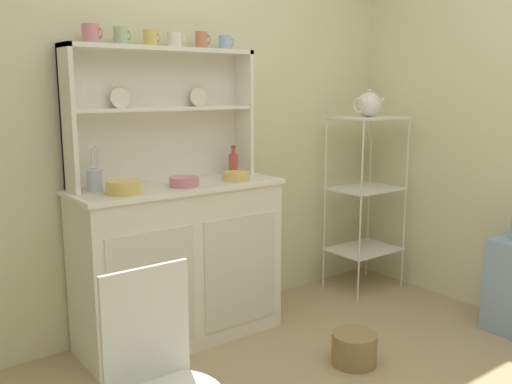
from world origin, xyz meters
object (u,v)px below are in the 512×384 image
wire_chair (159,373)px  utensil_jar (95,179)px  porcelain_teapot (369,104)px  hutch_shelf_unit (161,104)px  jam_bottle (233,164)px  cup_rose_0 (91,34)px  hutch_cabinet (179,261)px  bowl_mixing_large (124,187)px  bakers_rack (366,184)px  floor_basket (354,348)px

wire_chair → utensil_jar: utensil_jar is taller
porcelain_teapot → hutch_shelf_unit: bearing=171.2°
jam_bottle → cup_rose_0: bearing=177.5°
hutch_cabinet → bowl_mixing_large: size_ratio=6.55×
bakers_rack → cup_rose_0: 2.07m
wire_chair → floor_basket: wire_chair is taller
utensil_jar → porcelain_teapot: size_ratio=0.91×
floor_basket → porcelain_teapot: bearing=40.4°
hutch_cabinet → utensil_jar: utensil_jar is taller
wire_chair → utensil_jar: bearing=76.4°
floor_basket → jam_bottle: jam_bottle is taller
wire_chair → cup_rose_0: bearing=75.3°
cup_rose_0 → utensil_jar: bearing=-130.0°
floor_basket → jam_bottle: (-0.14, 0.89, 0.88)m
cup_rose_0 → utensil_jar: 0.72m
bakers_rack → utensil_jar: bakers_rack is taller
bakers_rack → bowl_mixing_large: 1.80m
floor_basket → jam_bottle: size_ratio=1.33×
floor_basket → hutch_shelf_unit: bearing=120.5°
utensil_jar → bakers_rack: bearing=-4.2°
wire_chair → floor_basket: (1.28, 0.34, -0.43)m
jam_bottle → wire_chair: bearing=-132.8°
bowl_mixing_large → porcelain_teapot: size_ratio=0.70×
cup_rose_0 → bowl_mixing_large: cup_rose_0 is taller
porcelain_teapot → cup_rose_0: bearing=174.4°
hutch_cabinet → wire_chair: (-0.71, -1.15, 0.06)m
bowl_mixing_large → hutch_shelf_unit: bearing=35.0°
floor_basket → utensil_jar: 1.59m
hutch_shelf_unit → cup_rose_0: cup_rose_0 is taller
bakers_rack → jam_bottle: bakers_rack is taller
hutch_shelf_unit → jam_bottle: 0.57m
bakers_rack → porcelain_teapot: size_ratio=4.76×
hutch_shelf_unit → cup_rose_0: (-0.39, -0.04, 0.35)m
porcelain_teapot → hutch_cabinet: bearing=177.7°
bakers_rack → utensil_jar: (-1.88, 0.14, 0.20)m
bowl_mixing_large → floor_basket: bearing=-38.7°
hutch_shelf_unit → floor_basket: bearing=-59.5°
floor_basket → utensil_jar: (-1.00, 0.88, 0.87)m
floor_basket → cup_rose_0: 2.08m
bakers_rack → cup_rose_0: (-1.84, 0.18, 0.93)m
hutch_cabinet → utensil_jar: size_ratio=4.99×
floor_basket → utensil_jar: utensil_jar is taller
bakers_rack → utensil_jar: 1.89m
bakers_rack → utensil_jar: bearing=175.8°
jam_bottle → utensil_jar: utensil_jar is taller
hutch_cabinet → cup_rose_0: bearing=162.8°
wire_chair → bowl_mixing_large: 1.21m
wire_chair → floor_basket: size_ratio=3.62×
bakers_rack → cup_rose_0: cup_rose_0 is taller
jam_bottle → porcelain_teapot: 1.08m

